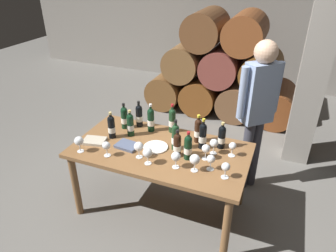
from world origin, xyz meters
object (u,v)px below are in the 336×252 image
Objects in this scene: wine_glass_8 at (211,159)px; wine_bottle_4 at (139,116)px; wine_glass_7 at (233,147)px; serving_plate at (156,147)px; wine_bottle_10 at (151,119)px; wine_glass_1 at (226,167)px; wine_bottle_7 at (111,127)px; wine_glass_9 at (79,141)px; dining_table at (160,157)px; sommelier_presenting at (258,105)px; wine_glass_10 at (214,144)px; wine_bottle_5 at (172,120)px; wine_bottle_11 at (198,130)px; wine_bottle_2 at (188,147)px; wine_bottle_6 at (130,124)px; wine_bottle_9 at (175,137)px; wine_bottle_3 at (177,145)px; wine_bottle_8 at (124,117)px; leather_ledger at (94,141)px; tasting_notebook at (127,145)px; wine_glass_5 at (148,153)px; wine_glass_2 at (195,160)px; wine_bottle_1 at (222,137)px; wine_glass_0 at (176,157)px; wine_bottle_0 at (203,136)px; wine_glass_6 at (206,149)px.

wine_bottle_4 is at bearing 152.81° from wine_glass_8.
wine_glass_7 is 0.60× the size of serving_plate.
wine_glass_1 is at bearing -28.49° from wine_bottle_10.
wine_bottle_10 is 0.88m from wine_glass_8.
wine_bottle_7 is 1.78× the size of wine_glass_9.
sommelier_presenting is (0.79, 0.75, 0.37)m from dining_table.
wine_bottle_7 reaches higher than wine_glass_10.
wine_bottle_5 is 0.38m from serving_plate.
wine_bottle_2 is at bearing -89.07° from wine_bottle_11.
wine_glass_8 is 0.61m from serving_plate.
wine_bottle_6 is (-0.39, 0.13, 0.22)m from dining_table.
wine_bottle_10 is at bearing 146.92° from wine_bottle_9.
wine_bottle_2 is at bearing -2.90° from wine_bottle_3.
wine_bottle_8 is 1.21× the size of serving_plate.
tasting_notebook is at bearing -4.11° from leather_ledger.
wine_bottle_2 is at bearing -19.82° from wine_bottle_8.
wine_glass_9 is 0.46m from tasting_notebook.
wine_glass_5 is 1.05× the size of wine_glass_10.
wine_glass_2 is (0.22, -0.16, -0.00)m from wine_bottle_3.
tasting_notebook is at bearing -158.63° from wine_bottle_1.
wine_glass_10 is (0.25, 0.34, -0.00)m from wine_glass_0.
wine_glass_9 is (-0.99, -0.28, -0.01)m from wine_bottle_2.
wine_bottle_1 is 1.70× the size of wine_glass_9.
sommelier_presenting reaches higher than wine_glass_10.
wine_bottle_7 reaches higher than dining_table.
wine_glass_0 is (-0.12, -0.40, -0.02)m from wine_bottle_0.
wine_bottle_3 is at bearing -151.76° from wine_glass_10.
wine_bottle_5 is at bearing 168.35° from wine_bottle_1.
wine_bottle_7 is 1.75× the size of wine_glass_2.
wine_bottle_10 is 1.92× the size of wine_glass_5.
wine_bottle_1 is 1.86× the size of wine_glass_8.
wine_glass_5 is (0.39, -0.60, -0.01)m from wine_bottle_4.
tasting_notebook is at bearing 149.70° from wine_glass_5.
wine_bottle_6 is at bearing -168.36° from wine_bottle_11.
wine_glass_0 is 0.97× the size of wine_glass_9.
tasting_notebook reaches higher than dining_table.
wine_glass_6 is at bearing -0.27° from dining_table.
wine_bottle_10 reaches higher than wine_bottle_6.
wine_glass_8 is at bearing 13.15° from wine_glass_5.
wine_bottle_5 is 2.22× the size of wine_glass_7.
wine_bottle_3 is (-0.35, -0.29, -0.00)m from wine_bottle_1.
wine_bottle_11 is at bearing 11.64° from wine_bottle_6.
wine_glass_1 is 0.30m from wine_glass_6.
wine_bottle_2 is (-0.24, -0.30, 0.00)m from wine_bottle_1.
wine_bottle_4 reaches higher than wine_glass_0.
leather_ledger is at bearing -119.56° from wine_bottle_4.
serving_plate is (0.26, 0.09, -0.01)m from tasting_notebook.
wine_glass_5 is at bearing -150.06° from wine_glass_6.
wine_bottle_10 is (-0.37, 0.24, -0.00)m from wine_bottle_9.
wine_bottle_1 is 0.55m from wine_glass_0.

